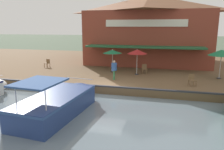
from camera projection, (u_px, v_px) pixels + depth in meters
The scene contains 13 objects.
ground_plane at pixel (107, 95), 15.73m from camera, with size 220.00×220.00×0.00m, color #4C5B47.
quay_deck at pixel (131, 66), 26.08m from camera, with size 22.00×56.00×0.60m, color brown.
quay_edge_fender at pixel (107, 86), 15.68m from camera, with size 0.20×50.40×0.10m, color #2D2D33.
waterfront_restaurant at pixel (149, 28), 26.67m from camera, with size 11.98×14.28×8.17m.
patio_umbrella_far_corner at pixel (137, 52), 19.32m from camera, with size 1.76×1.76×2.31m.
patio_umbrella_mid_patio_right at pixel (112, 52), 20.54m from camera, with size 1.78×1.78×2.16m.
patio_umbrella_mid_patio_left at pixel (222, 53), 17.80m from camera, with size 2.16×2.16×2.46m.
cafe_chair_far_corner_seat at pixel (144, 68), 20.12m from camera, with size 0.54×0.54×0.85m.
cafe_chair_beside_entrance at pixel (47, 63), 23.33m from camera, with size 0.50×0.50×0.85m.
cafe_chair_back_row_seat at pixel (192, 79), 15.96m from camera, with size 0.57×0.57×0.85m.
person_near_entrance at pixel (114, 68), 17.70m from camera, with size 0.45×0.45×1.59m.
motorboat_mid_row at pixel (61, 101), 12.45m from camera, with size 6.51×2.78×2.21m.
tree_downstream_bank at pixel (176, 26), 28.56m from camera, with size 3.77×3.59×6.20m.
Camera 1 is at (14.49, 4.02, 4.84)m, focal length 35.00 mm.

